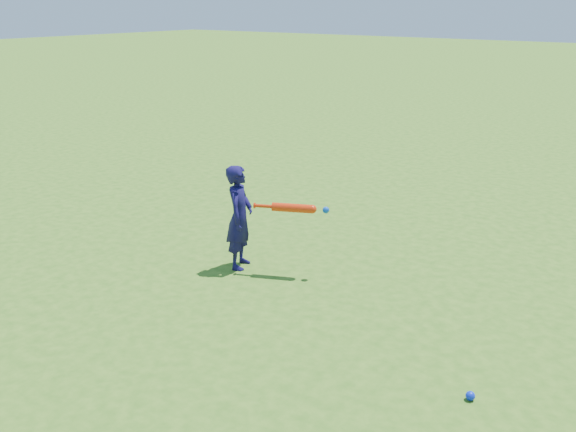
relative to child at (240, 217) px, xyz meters
name	(u,v)px	position (x,y,z in m)	size (l,w,h in m)	color
ground	(275,250)	(0.01, 0.58, -0.54)	(80.00, 80.00, 0.00)	#356618
child	(240,217)	(0.00, 0.00, 0.00)	(0.39, 0.26, 1.07)	#130E43
ground_ball_blue	(470,396)	(2.79, -0.87, -0.50)	(0.07, 0.07, 0.07)	#0C25D8
bat_swing	(296,208)	(0.55, 0.20, 0.15)	(0.70, 0.36, 0.09)	red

